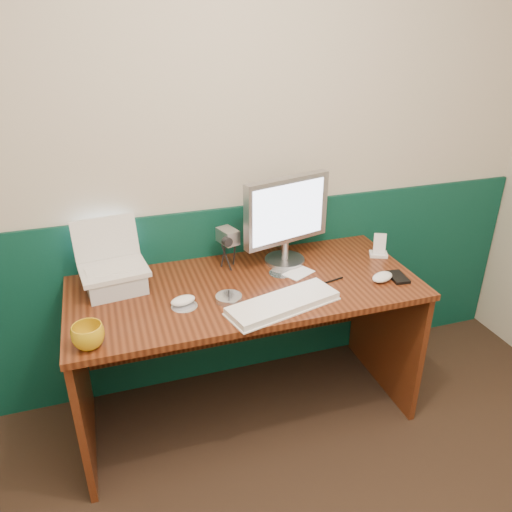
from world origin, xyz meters
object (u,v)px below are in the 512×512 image
object	(u,v)px
camcorder	(228,250)
laptop	(111,248)
monitor	(286,220)
keyboard	(283,304)
mug	(88,336)
desk	(247,352)

from	to	relation	value
camcorder	laptop	bearing A→B (deg)	168.60
monitor	keyboard	size ratio (longest dim) A/B	0.93
laptop	mug	bearing A→B (deg)	-113.93
mug	desk	bearing A→B (deg)	21.15
monitor	mug	distance (m)	1.06
keyboard	mug	bearing A→B (deg)	168.32
keyboard	mug	distance (m)	0.79
desk	keyboard	distance (m)	0.46
monitor	keyboard	world-z (taller)	monitor
desk	laptop	xyz separation A→B (m)	(-0.57, 0.14, 0.58)
monitor	camcorder	world-z (taller)	monitor
laptop	keyboard	size ratio (longest dim) A/B	0.59
monitor	camcorder	bearing A→B (deg)	159.53
desk	keyboard	world-z (taller)	keyboard
monitor	keyboard	bearing A→B (deg)	-126.47
desk	monitor	world-z (taller)	monitor
desk	camcorder	xyz separation A→B (m)	(-0.03, 0.20, 0.47)
monitor	mug	bearing A→B (deg)	-169.75
desk	camcorder	bearing A→B (deg)	97.96
desk	laptop	bearing A→B (deg)	165.75
mug	camcorder	size ratio (longest dim) A/B	0.67
desk	laptop	world-z (taller)	laptop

